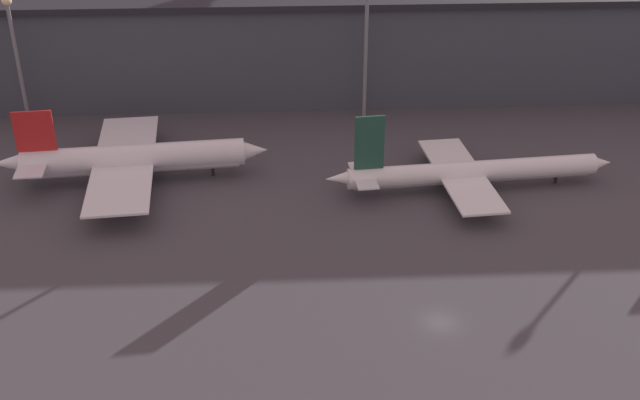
{
  "coord_description": "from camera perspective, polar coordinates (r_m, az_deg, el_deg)",
  "views": [
    {
      "loc": [
        -18.94,
        -78.33,
        60.48
      ],
      "look_at": [
        -13.67,
        21.18,
        6.0
      ],
      "focal_mm": 45.0,
      "sensor_mm": 36.0,
      "label": 1
    }
  ],
  "objects": [
    {
      "name": "lamp_post_1",
      "position": [
        150.73,
        3.31,
        11.71
      ],
      "size": [
        1.8,
        1.8,
        26.34
      ],
      "color": "slate",
      "rests_on": "ground"
    },
    {
      "name": "terminal_building",
      "position": [
        167.19,
        3.68,
        11.26
      ],
      "size": [
        233.62,
        24.36,
        21.18
      ],
      "color": "#3D424C",
      "rests_on": "ground"
    },
    {
      "name": "airplane_1",
      "position": [
        133.79,
        -13.23,
        2.84
      ],
      "size": [
        44.41,
        36.89,
        13.1
      ],
      "rotation": [
        0.0,
        0.0,
        0.09
      ],
      "color": "silver",
      "rests_on": "ground"
    },
    {
      "name": "ground",
      "position": [
        100.75,
        8.53,
        -8.6
      ],
      "size": [
        600.0,
        600.0,
        0.0
      ],
      "primitive_type": "plane",
      "color": "#423F44"
    },
    {
      "name": "airplane_2",
      "position": [
        130.25,
        10.57,
        1.96
      ],
      "size": [
        47.29,
        26.93,
        13.6
      ],
      "rotation": [
        0.0,
        0.0,
        0.09
      ],
      "color": "white",
      "rests_on": "ground"
    },
    {
      "name": "lamp_post_0",
      "position": [
        157.57,
        -20.89,
        10.27
      ],
      "size": [
        1.8,
        1.8,
        24.51
      ],
      "color": "slate",
      "rests_on": "ground"
    }
  ]
}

